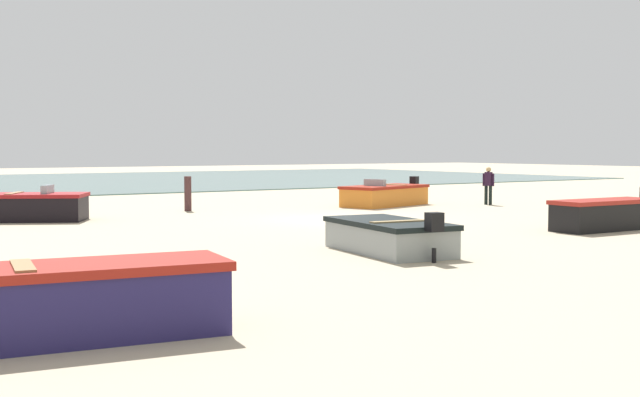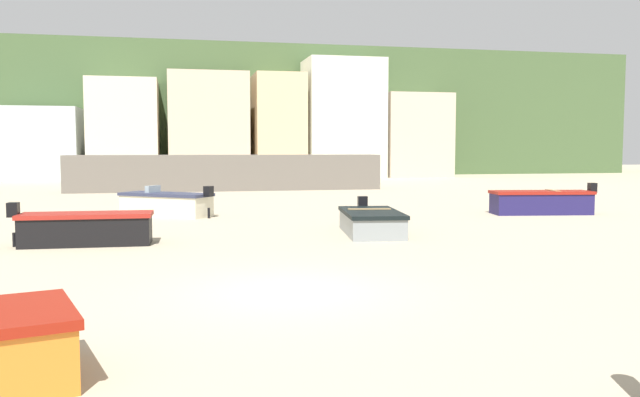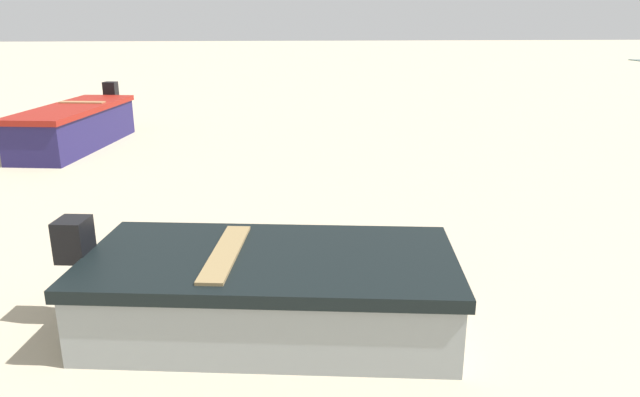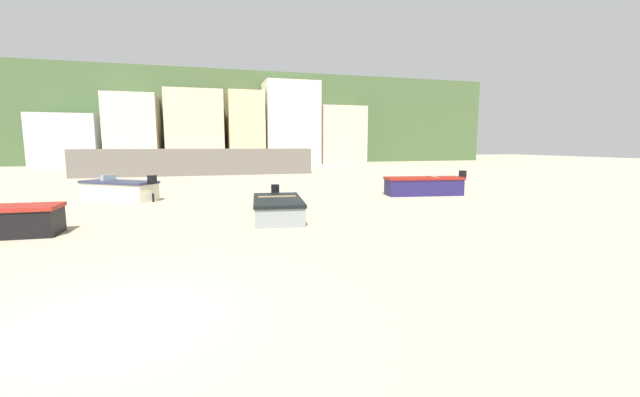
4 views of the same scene
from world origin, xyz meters
name	(u,v)px [view 2 (image 2 of 4)]	position (x,y,z in m)	size (l,w,h in m)	color
ground_plane	(290,292)	(0.00, 0.00, 0.00)	(160.00, 160.00, 0.00)	tan
headland_hill	(195,117)	(0.00, 66.00, 6.33)	(90.00, 32.00, 12.66)	#425A34
harbor_pier	(227,173)	(1.03, 30.00, 1.13)	(19.73, 2.40, 2.27)	#676057
townhouse_far_left	(38,144)	(-13.56, 46.65, 3.04)	(6.88, 5.30, 6.08)	#B4C2C2
townhouse_centre_left	(124,130)	(-6.56, 47.03, 4.28)	(5.78, 6.06, 8.56)	beige
townhouse_centre	(208,126)	(0.61, 46.51, 4.63)	(6.88, 5.03, 9.27)	beige
townhouse_centre_right	(277,127)	(6.88, 47.38, 4.65)	(4.44, 6.75, 9.29)	#DABC8A
townhouse_right	(343,119)	(12.90, 46.64, 5.39)	(6.98, 5.29, 10.77)	silver
townhouse_far_right	(410,136)	(19.77, 47.43, 3.88)	(6.23, 6.85, 7.75)	beige
boat_grey_0	(371,222)	(3.90, 7.63, 0.38)	(2.14, 3.83, 1.06)	gray
boat_cream_3	(166,204)	(-2.52, 14.56, 0.48)	(3.83, 3.31, 1.25)	beige
boat_navy_4	(541,202)	(12.52, 12.09, 0.49)	(4.38, 1.89, 1.28)	#211C50
boat_black_5	(86,229)	(-4.58, 7.08, 0.46)	(3.86, 1.34, 1.23)	black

